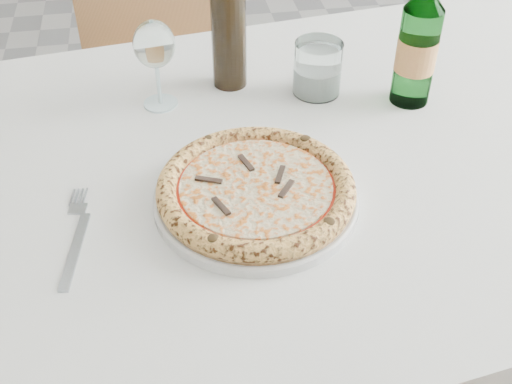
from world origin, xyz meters
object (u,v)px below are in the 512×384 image
beer_bottle (418,45)px  wine_bottle (229,30)px  tumbler (317,71)px  chair_far (163,49)px  pizza (256,189)px  plate (256,198)px  dining_table (246,200)px  wine_glass (154,47)px

beer_bottle → wine_bottle: (-0.31, 0.11, 0.00)m
tumbler → wine_bottle: bearing=159.8°
chair_far → tumbler: size_ratio=9.67×
pizza → wine_bottle: bearing=88.4°
plate → beer_bottle: bearing=36.0°
tumbler → chair_far: bearing=112.1°
dining_table → plate: plate is taller
plate → wine_glass: 0.33m
chair_far → beer_bottle: 0.88m
chair_far → wine_glass: bearing=-91.9°
chair_far → pizza: 0.97m
tumbler → beer_bottle: bearing=-19.4°
dining_table → wine_glass: size_ratio=10.47×
chair_far → pizza: (0.10, -0.93, 0.25)m
dining_table → pizza: bearing=-90.0°
wine_bottle → chair_far: bearing=100.6°
wine_glass → tumbler: 0.29m
dining_table → wine_bottle: (0.01, 0.24, 0.19)m
wine_glass → beer_bottle: bearing=-7.7°
chair_far → beer_bottle: bearing=-59.1°
dining_table → chair_far: 0.85m
dining_table → tumbler: bearing=49.1°
pizza → wine_bottle: wine_bottle is taller
plate → pizza: bearing=148.0°
dining_table → chair_far: chair_far is taller
chair_far → plate: size_ratio=3.12×
wine_bottle → tumbler: bearing=-20.2°
tumbler → wine_bottle: wine_bottle is taller
dining_table → tumbler: size_ratio=17.21×
plate → wine_glass: bearing=112.9°
dining_table → plate: size_ratio=5.55×
dining_table → beer_bottle: (0.32, 0.13, 0.19)m
wine_glass → dining_table: bearing=-57.2°
tumbler → plate: bearing=-119.3°
dining_table → plate: (-0.00, -0.10, 0.09)m
dining_table → wine_glass: wine_glass is taller
dining_table → beer_bottle: size_ratio=6.20×
pizza → tumbler: bearing=60.7°
wine_glass → beer_bottle: (0.44, -0.06, -0.01)m
wine_glass → pizza: bearing=-67.1°
plate → chair_far: bearing=96.2°
plate → pizza: 0.02m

